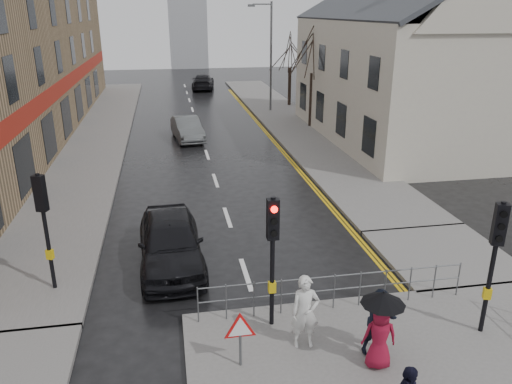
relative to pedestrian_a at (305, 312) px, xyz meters
name	(u,v)px	position (x,y,z in m)	size (l,w,h in m)	color
ground	(265,334)	(-0.77, 0.77, -1.04)	(120.00, 120.00, 0.00)	black
left_pavement	(99,132)	(-7.27, 23.77, -0.97)	(4.00, 44.00, 0.14)	#605E5B
right_pavement	(286,118)	(5.73, 25.77, -0.97)	(4.00, 40.00, 0.14)	#605E5B
pavement_bridge_right	(443,255)	(5.73, 3.77, -0.97)	(4.00, 4.20, 0.14)	#605E5B
building_right_cream	(406,60)	(11.23, 18.77, 3.74)	(9.00, 16.40, 10.10)	#BAB1A2
traffic_signal_near_left	(273,240)	(-0.57, 0.96, 1.42)	(0.28, 0.27, 3.40)	black
traffic_signal_near_right	(496,246)	(4.43, -0.24, 1.42)	(0.34, 0.33, 3.40)	black
traffic_signal_far_left	(43,212)	(-6.27, 3.77, 1.42)	(0.34, 0.33, 3.40)	black
guard_railing_front	(334,284)	(1.18, 1.37, -0.18)	(7.14, 0.04, 1.00)	#595B5E
warning_sign	(240,331)	(-1.57, -0.44, 0.00)	(0.80, 0.07, 1.35)	#595B5E
street_lamp	(269,50)	(5.05, 28.77, 3.66)	(1.83, 0.25, 8.00)	#595B5E
tree_near	(313,50)	(6.73, 22.77, 4.10)	(2.40, 2.40, 6.58)	black
tree_far	(290,51)	(7.23, 30.77, 3.38)	(2.40, 2.40, 5.64)	black
pedestrian_a	(305,312)	(0.00, 0.00, 0.00)	(0.66, 0.43, 1.80)	silver
pedestrian_b	(380,322)	(1.61, -0.53, -0.10)	(0.78, 0.61, 1.61)	black
pedestrian_with_umbrella	(381,324)	(1.40, -0.98, 0.17)	(0.96, 0.96, 1.86)	maroon
car_parked	(170,242)	(-2.97, 4.77, -0.23)	(1.92, 4.78, 1.63)	black
car_mid	(187,129)	(-1.65, 20.88, -0.35)	(1.47, 4.21, 1.39)	#4F5254
car_far	(203,82)	(0.95, 41.45, -0.30)	(2.07, 5.09, 1.48)	black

